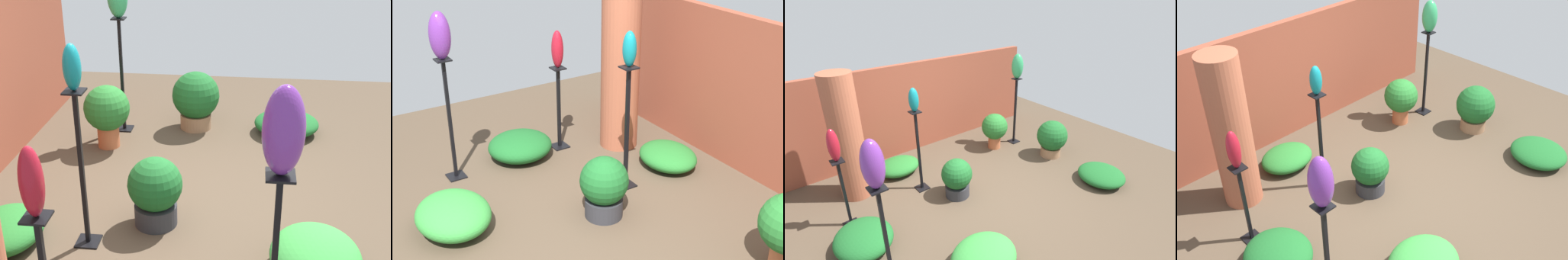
% 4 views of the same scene
% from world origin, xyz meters
% --- Properties ---
extents(ground_plane, '(8.00, 8.00, 0.00)m').
position_xyz_m(ground_plane, '(0.00, 0.00, 0.00)').
color(ground_plane, '#4C3D2D').
extents(pedestal_jade, '(0.20, 0.20, 1.42)m').
position_xyz_m(pedestal_jade, '(1.74, 1.10, 0.66)').
color(pedestal_jade, black).
rests_on(pedestal_jade, ground).
extents(pedestal_teal, '(0.20, 0.20, 1.39)m').
position_xyz_m(pedestal_teal, '(-0.66, 0.86, 0.64)').
color(pedestal_teal, black).
rests_on(pedestal_teal, ground).
extents(art_vase_violet, '(0.21, 0.22, 0.50)m').
position_xyz_m(art_vase_violet, '(-1.86, -0.66, 1.66)').
color(art_vase_violet, '#6B2D8C').
rests_on(art_vase_violet, pedestal_violet).
extents(art_vase_ruby, '(0.14, 0.14, 0.45)m').
position_xyz_m(art_vase_ruby, '(-1.88, 0.72, 1.28)').
color(art_vase_ruby, maroon).
rests_on(art_vase_ruby, pedestal_ruby).
extents(art_vase_teal, '(0.15, 0.14, 0.37)m').
position_xyz_m(art_vase_teal, '(-0.66, 0.86, 1.57)').
color(art_vase_teal, '#0F727A').
rests_on(art_vase_teal, pedestal_teal).
extents(potted_plant_near_pillar, '(0.59, 0.59, 0.74)m').
position_xyz_m(potted_plant_near_pillar, '(1.89, 0.21, 0.40)').
color(potted_plant_near_pillar, '#936B4C').
rests_on(potted_plant_near_pillar, ground).
extents(potted_plant_walkway_edge, '(0.49, 0.49, 0.65)m').
position_xyz_m(potted_plant_walkway_edge, '(-0.31, 0.33, 0.34)').
color(potted_plant_walkway_edge, '#2D2D33').
rests_on(potted_plant_walkway_edge, ground).
extents(potted_plant_mid_left, '(0.53, 0.53, 0.75)m').
position_xyz_m(potted_plant_mid_left, '(1.24, 1.17, 0.45)').
color(potted_plant_mid_left, '#B25B38').
rests_on(potted_plant_mid_left, ground).
extents(foliage_bed_east, '(0.83, 0.71, 0.34)m').
position_xyz_m(foliage_bed_east, '(-0.88, -1.04, 0.17)').
color(foliage_bed_east, '#338C38').
rests_on(foliage_bed_east, ground).
extents(foliage_bed_west, '(0.75, 0.62, 0.27)m').
position_xyz_m(foliage_bed_west, '(-0.75, 1.54, 0.13)').
color(foliage_bed_west, '#236B28').
rests_on(foliage_bed_west, ground).
extents(foliage_bed_center, '(0.76, 0.79, 0.25)m').
position_xyz_m(foliage_bed_center, '(1.86, -0.92, 0.13)').
color(foliage_bed_center, '#195923').
rests_on(foliage_bed_center, ground).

